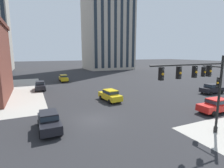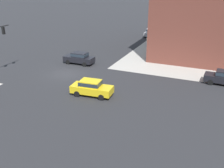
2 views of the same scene
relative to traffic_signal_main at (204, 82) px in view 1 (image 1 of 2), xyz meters
The scene contains 9 objects.
ground_plane 11.02m from the traffic_signal_main, 134.59° to the left, with size 320.00×320.00×0.00m, color #262628.
traffic_signal_main is the anchor object (origin of this frame).
car_main_northbound_far 19.19m from the traffic_signal_main, 33.03° to the left, with size 4.43×1.95×1.68m.
car_cross_eastbound 28.64m from the traffic_signal_main, 113.41° to the left, with size 2.02×4.46×1.68m.
car_cross_westbound 13.67m from the traffic_signal_main, 150.45° to the left, with size 1.90×4.41×1.68m.
car_parked_curb 8.44m from the traffic_signal_main, 25.99° to the left, with size 4.46×2.01×1.68m.
car_main_mid 13.93m from the traffic_signal_main, 100.10° to the left, with size 2.18×4.54×1.68m.
car_cross_far 35.51m from the traffic_signal_main, 98.84° to the left, with size 1.97×4.44×1.68m.
residential_tower_skyline_right 70.70m from the traffic_signal_main, 73.23° to the left, with size 20.10×16.24×54.49m.
Camera 1 is at (-5.54, -16.67, 6.87)m, focal length 28.05 mm.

